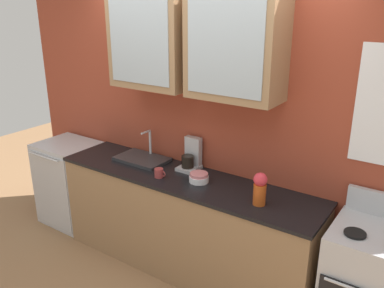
# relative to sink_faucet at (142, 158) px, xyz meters

# --- Properties ---
(ground_plane) EXTENTS (10.00, 10.00, 0.00)m
(ground_plane) POSITION_rel_sink_faucet_xyz_m (0.55, -0.09, -0.94)
(ground_plane) COLOR #936B47
(back_wall_unit) EXTENTS (4.34, 0.45, 2.79)m
(back_wall_unit) POSITION_rel_sink_faucet_xyz_m (0.56, 0.19, 0.62)
(back_wall_unit) COLOR #993D28
(back_wall_unit) RESTS_ON ground_plane
(counter) EXTENTS (2.47, 0.59, 0.92)m
(counter) POSITION_rel_sink_faucet_xyz_m (0.55, -0.09, -0.48)
(counter) COLOR #93704C
(counter) RESTS_ON ground_plane
(sink_faucet) EXTENTS (0.50, 0.31, 0.28)m
(sink_faucet) POSITION_rel_sink_faucet_xyz_m (0.00, 0.00, 0.00)
(sink_faucet) COLOR #2D2D30
(sink_faucet) RESTS_ON counter
(bowl_stack) EXTENTS (0.16, 0.16, 0.08)m
(bowl_stack) POSITION_rel_sink_faucet_xyz_m (0.71, -0.09, 0.02)
(bowl_stack) COLOR white
(bowl_stack) RESTS_ON counter
(vase) EXTENTS (0.10, 0.10, 0.25)m
(vase) POSITION_rel_sink_faucet_xyz_m (1.30, -0.17, 0.11)
(vase) COLOR #BF4C19
(vase) RESTS_ON counter
(cup_near_sink) EXTENTS (0.11, 0.08, 0.08)m
(cup_near_sink) POSITION_rel_sink_faucet_xyz_m (0.38, -0.21, 0.02)
(cup_near_sink) COLOR #993838
(cup_near_sink) RESTS_ON counter
(dishwasher) EXTENTS (0.61, 0.57, 0.92)m
(dishwasher) POSITION_rel_sink_faucet_xyz_m (-0.99, -0.10, -0.48)
(dishwasher) COLOR silver
(dishwasher) RESTS_ON ground_plane
(coffee_maker) EXTENTS (0.17, 0.20, 0.29)m
(coffee_maker) POSITION_rel_sink_faucet_xyz_m (0.49, 0.10, 0.09)
(coffee_maker) COLOR #B7B7BC
(coffee_maker) RESTS_ON counter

